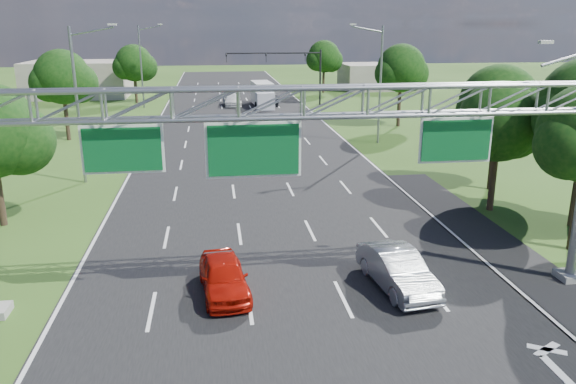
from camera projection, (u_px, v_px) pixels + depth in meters
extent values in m
plane|color=#2B4A16|center=(258.00, 176.00, 38.84)|extent=(220.00, 220.00, 0.00)
cube|color=black|center=(258.00, 176.00, 38.84)|extent=(18.00, 180.00, 0.02)
cube|color=black|center=(515.00, 261.00, 24.94)|extent=(3.00, 30.00, 0.02)
cube|color=gray|center=(570.00, 276.00, 23.16)|extent=(1.00, 1.00, 0.30)
cylinder|color=gray|center=(575.00, 56.00, 20.46)|extent=(2.54, 0.12, 0.79)
cube|color=beige|center=(546.00, 42.00, 20.17)|extent=(0.50, 0.22, 0.12)
cube|color=white|center=(123.00, 149.00, 19.25)|extent=(2.80, 0.05, 1.70)
cube|color=#0A5727|center=(123.00, 150.00, 19.19)|extent=(2.62, 0.05, 1.52)
cube|color=white|center=(254.00, 150.00, 19.86)|extent=(3.40, 0.05, 2.00)
cube|color=#0A5727|center=(254.00, 150.00, 19.80)|extent=(3.22, 0.05, 1.82)
cube|color=white|center=(456.00, 140.00, 20.76)|extent=(2.80, 0.05, 1.70)
cube|color=#0A5727|center=(456.00, 140.00, 20.71)|extent=(2.62, 0.05, 1.52)
cylinder|color=black|center=(320.00, 77.00, 72.45)|extent=(0.24, 0.24, 7.00)
cylinder|color=black|center=(274.00, 53.00, 70.80)|extent=(12.00, 0.18, 0.18)
imported|color=black|center=(226.00, 58.00, 70.20)|extent=(0.18, 0.22, 1.10)
imported|color=black|center=(266.00, 58.00, 70.83)|extent=(0.18, 0.22, 1.10)
imported|color=black|center=(305.00, 57.00, 71.47)|extent=(0.18, 0.22, 1.10)
cylinder|color=gray|center=(78.00, 107.00, 35.95)|extent=(0.20, 0.20, 10.00)
cylinder|color=gray|center=(91.00, 31.00, 34.76)|extent=(2.78, 0.12, 0.60)
cube|color=beige|center=(112.00, 24.00, 34.81)|extent=(0.55, 0.22, 0.12)
cylinder|color=gray|center=(141.00, 67.00, 69.18)|extent=(0.20, 0.20, 10.00)
cylinder|color=gray|center=(149.00, 28.00, 67.99)|extent=(2.78, 0.12, 0.60)
cube|color=beige|center=(160.00, 24.00, 68.04)|extent=(0.55, 0.22, 0.12)
cylinder|color=gray|center=(380.00, 86.00, 48.35)|extent=(0.20, 0.20, 10.00)
cylinder|color=gray|center=(368.00, 29.00, 46.83)|extent=(2.78, 0.12, 0.60)
cube|color=beige|center=(353.00, 24.00, 46.56)|extent=(0.55, 0.22, 0.12)
cylinder|color=#2D2116|center=(576.00, 211.00, 25.77)|extent=(0.36, 0.36, 3.74)
sphere|color=black|center=(570.00, 145.00, 24.44)|extent=(3.08, 3.08, 3.08)
cylinder|color=#2D2116|center=(576.00, 187.00, 28.80)|extent=(0.36, 0.36, 4.18)
sphere|color=black|center=(570.00, 119.00, 27.35)|extent=(3.50, 3.50, 3.50)
cylinder|color=#2D2116|center=(493.00, 182.00, 31.40)|extent=(0.36, 0.36, 3.30)
sphere|color=black|center=(499.00, 121.00, 30.42)|extent=(4.40, 4.40, 4.40)
sphere|color=black|center=(513.00, 130.00, 31.10)|extent=(3.30, 3.30, 3.30)
sphere|color=black|center=(484.00, 131.00, 30.14)|extent=(3.08, 3.08, 3.08)
cylinder|color=#2D2116|center=(492.00, 162.00, 35.42)|extent=(0.36, 0.36, 3.52)
sphere|color=black|center=(499.00, 104.00, 34.36)|extent=(4.80, 4.80, 4.80)
sphere|color=black|center=(513.00, 112.00, 35.07)|extent=(3.60, 3.60, 3.60)
sphere|color=black|center=(483.00, 113.00, 34.08)|extent=(3.36, 3.36, 3.36)
cylinder|color=#2D2116|center=(0.00, 197.00, 29.03)|extent=(0.36, 0.36, 3.08)
sphere|color=black|center=(19.00, 140.00, 28.74)|extent=(3.60, 3.60, 3.60)
cylinder|color=#2D2116|center=(67.00, 120.00, 50.52)|extent=(0.36, 0.36, 3.74)
sphere|color=black|center=(62.00, 77.00, 49.43)|extent=(4.80, 4.80, 4.80)
sphere|color=black|center=(78.00, 83.00, 50.13)|extent=(3.60, 3.60, 3.60)
sphere|color=black|center=(49.00, 83.00, 49.14)|extent=(3.36, 3.36, 3.36)
cylinder|color=#2D2116|center=(136.00, 90.00, 74.70)|extent=(0.36, 0.36, 3.30)
sphere|color=black|center=(134.00, 63.00, 73.67)|extent=(4.80, 4.80, 4.80)
sphere|color=black|center=(144.00, 67.00, 74.37)|extent=(3.60, 3.60, 3.60)
sphere|color=black|center=(125.00, 67.00, 73.39)|extent=(3.36, 3.36, 3.36)
cylinder|color=#2D2116|center=(399.00, 107.00, 57.38)|extent=(0.36, 0.36, 3.96)
sphere|color=black|center=(401.00, 68.00, 56.26)|extent=(4.80, 4.80, 4.80)
sphere|color=black|center=(411.00, 74.00, 56.97)|extent=(3.60, 3.60, 3.60)
sphere|color=black|center=(391.00, 73.00, 55.98)|extent=(3.36, 3.36, 3.36)
cylinder|color=#2D2116|center=(323.00, 81.00, 85.68)|extent=(0.36, 0.36, 3.52)
sphere|color=black|center=(324.00, 56.00, 84.62)|extent=(4.80, 4.80, 4.80)
sphere|color=black|center=(331.00, 60.00, 85.32)|extent=(3.60, 3.60, 3.60)
sphere|color=black|center=(317.00, 60.00, 84.33)|extent=(3.36, 3.36, 3.36)
cube|color=gray|center=(79.00, 79.00, 80.91)|extent=(14.00, 10.00, 5.00)
cube|color=gray|center=(379.00, 76.00, 90.67)|extent=(12.00, 9.00, 4.00)
imported|color=#B91508|center=(224.00, 276.00, 21.77)|extent=(2.16, 4.45, 1.46)
imported|color=#9DA2A8|center=(397.00, 270.00, 22.24)|extent=(2.27, 4.91, 1.56)
imported|color=white|center=(232.00, 100.00, 72.21)|extent=(2.38, 5.25, 1.49)
imported|color=black|center=(270.00, 100.00, 72.64)|extent=(2.86, 5.17, 1.37)
imported|color=silver|center=(287.00, 120.00, 57.61)|extent=(1.57, 3.94, 1.27)
cube|color=silver|center=(262.00, 93.00, 72.54)|extent=(2.63, 5.79, 2.83)
cube|color=silver|center=(265.00, 101.00, 68.94)|extent=(2.30, 2.21, 2.07)
cylinder|color=black|center=(257.00, 106.00, 69.15)|extent=(0.33, 0.94, 0.94)
cylinder|color=black|center=(273.00, 105.00, 69.41)|extent=(0.33, 0.94, 0.94)
cylinder|color=black|center=(253.00, 100.00, 74.51)|extent=(0.33, 0.94, 0.94)
cylinder|color=black|center=(269.00, 99.00, 74.78)|extent=(0.33, 0.94, 0.94)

